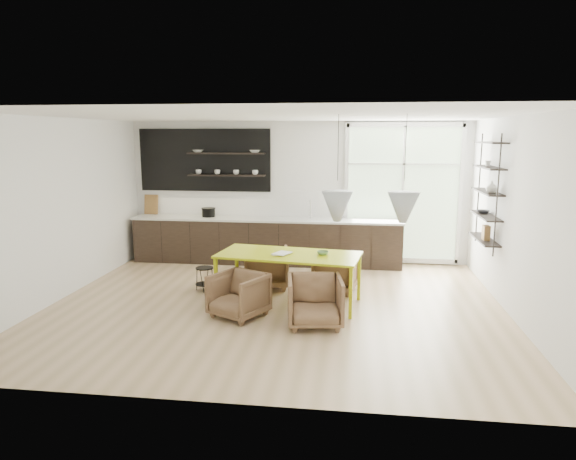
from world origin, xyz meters
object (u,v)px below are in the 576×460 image
object	(u,v)px
armchair_back_right	(336,273)
armchair_back_left	(267,267)
wire_stool	(205,276)
dining_table	(289,257)
armchair_front_left	(239,295)
armchair_front_right	(315,301)

from	to	relation	value
armchair_back_right	armchair_back_left	bearing A→B (deg)	6.12
armchair_back_left	wire_stool	world-z (taller)	armchair_back_left
dining_table	armchair_back_right	size ratio (longest dim) A/B	3.30
dining_table	armchair_back_left	xyz separation A→B (m)	(-0.50, 0.83, -0.40)
armchair_back_left	armchair_back_right	distance (m)	1.21
armchair_front_left	wire_stool	xyz separation A→B (m)	(-0.86, 1.19, -0.07)
armchair_back_left	wire_stool	bearing A→B (deg)	9.41
armchair_front_right	armchair_back_left	bearing A→B (deg)	111.15
armchair_front_left	armchair_back_right	bearing A→B (deg)	75.02
wire_stool	armchair_back_right	bearing A→B (deg)	6.86
armchair_front_left	armchair_back_left	bearing A→B (deg)	112.39
armchair_back_left	armchair_front_right	distance (m)	2.00
dining_table	wire_stool	world-z (taller)	dining_table
dining_table	armchair_back_right	distance (m)	1.11
armchair_back_left	armchair_back_right	bearing A→B (deg)	166.38
armchair_back_right	armchair_front_left	size ratio (longest dim) A/B	0.98
armchair_front_left	wire_stool	distance (m)	1.47
armchair_back_right	armchair_front_right	xyz separation A→B (m)	(-0.23, -1.66, 0.03)
wire_stool	armchair_front_left	bearing A→B (deg)	-53.98
dining_table	armchair_front_left	distance (m)	1.05
armchair_back_left	dining_table	bearing A→B (deg)	111.30
dining_table	armchair_back_right	xyz separation A→B (m)	(0.71, 0.75, -0.43)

